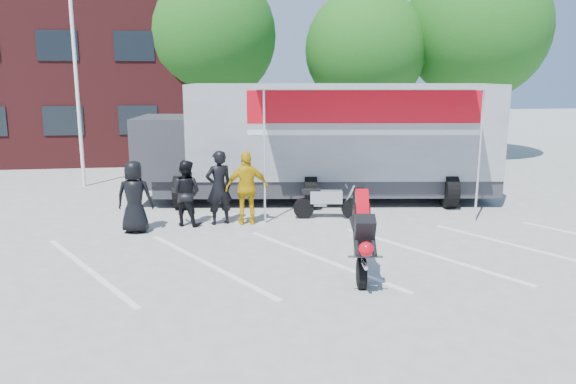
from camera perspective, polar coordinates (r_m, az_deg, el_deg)
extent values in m
plane|color=#A6A6A0|center=(11.15, 3.33, -8.45)|extent=(100.00, 100.00, 0.00)
cube|color=white|center=(12.07, 2.39, -6.79)|extent=(18.09, 13.33, 0.01)
cube|color=#4E1919|center=(29.33, -24.10, 10.13)|extent=(18.00, 8.00, 7.00)
cylinder|color=white|center=(20.71, -20.77, 11.48)|extent=(0.12, 0.12, 8.00)
cylinder|color=#382314|center=(26.34, -7.88, 6.86)|extent=(0.50, 0.50, 3.24)
sphere|color=#154B12|center=(26.30, -8.14, 15.48)|extent=(6.12, 6.12, 6.12)
cylinder|color=#382314|center=(26.33, 7.65, 6.47)|extent=(0.50, 0.50, 2.88)
sphere|color=#154B12|center=(26.24, 7.87, 14.14)|extent=(5.44, 5.44, 5.44)
cylinder|color=#382314|center=(27.63, 18.06, 6.81)|extent=(0.50, 0.50, 3.42)
sphere|color=#154B12|center=(27.62, 18.64, 15.47)|extent=(6.46, 6.46, 6.46)
imported|color=black|center=(14.35, -15.33, -0.48)|extent=(0.95, 0.69, 1.80)
imported|color=black|center=(14.72, -7.04, 0.45)|extent=(0.82, 0.66, 1.95)
imported|color=black|center=(14.75, -10.35, -0.10)|extent=(1.03, 0.94, 1.72)
imported|color=#D5A30B|center=(14.64, -4.17, 0.39)|extent=(1.15, 0.51, 1.92)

